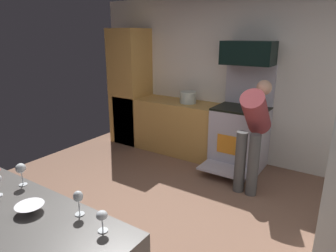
# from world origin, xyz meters

# --- Properties ---
(ground_plane) EXTENTS (5.20, 4.80, 0.02)m
(ground_plane) POSITION_xyz_m (0.00, 0.00, -0.01)
(ground_plane) COLOR #835D4A
(wall_back) EXTENTS (5.20, 0.12, 2.60)m
(wall_back) POSITION_xyz_m (0.00, 2.34, 1.30)
(wall_back) COLOR silver
(wall_back) RESTS_ON ground
(lower_cabinet_run) EXTENTS (2.40, 0.60, 0.90)m
(lower_cabinet_run) POSITION_xyz_m (-0.90, 1.98, 0.45)
(lower_cabinet_run) COLOR #C18E46
(lower_cabinet_run) RESTS_ON ground
(cabinet_column) EXTENTS (0.60, 0.60, 2.10)m
(cabinet_column) POSITION_xyz_m (-1.90, 1.98, 1.05)
(cabinet_column) COLOR #C18E46
(cabinet_column) RESTS_ON ground
(oven_range) EXTENTS (0.76, 1.03, 1.57)m
(oven_range) POSITION_xyz_m (0.28, 1.97, 0.51)
(oven_range) COLOR #B5B2C1
(oven_range) RESTS_ON ground
(microwave) EXTENTS (0.74, 0.38, 0.34)m
(microwave) POSITION_xyz_m (0.28, 2.06, 1.74)
(microwave) COLOR black
(microwave) RESTS_ON oven_range
(person_cook) EXTENTS (0.31, 0.68, 1.42)m
(person_cook) POSITION_xyz_m (0.66, 1.38, 0.85)
(person_cook) COLOR #4C4C4C
(person_cook) RESTS_ON ground
(mixing_bowl_prep) EXTENTS (0.18, 0.18, 0.05)m
(mixing_bowl_prep) POSITION_xyz_m (0.09, -1.35, 0.93)
(mixing_bowl_prep) COLOR white
(mixing_bowl_prep) RESTS_ON counter_island
(wine_glass_near) EXTENTS (0.07, 0.07, 0.13)m
(wine_glass_near) POSITION_xyz_m (0.62, -1.23, 1.00)
(wine_glass_near) COLOR silver
(wine_glass_near) RESTS_ON counter_island
(wine_glass_mid) EXTENTS (0.07, 0.07, 0.18)m
(wine_glass_mid) POSITION_xyz_m (-0.28, -1.17, 1.03)
(wine_glass_mid) COLOR silver
(wine_glass_mid) RESTS_ON counter_island
(wine_glass_far) EXTENTS (0.06, 0.06, 0.17)m
(wine_glass_far) POSITION_xyz_m (0.38, -1.19, 1.02)
(wine_glass_far) COLOR silver
(wine_glass_far) RESTS_ON counter_island
(stock_pot) EXTENTS (0.27, 0.27, 0.19)m
(stock_pot) POSITION_xyz_m (-0.65, 1.98, 1.00)
(stock_pot) COLOR #B3C2B8
(stock_pot) RESTS_ON lower_cabinet_run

